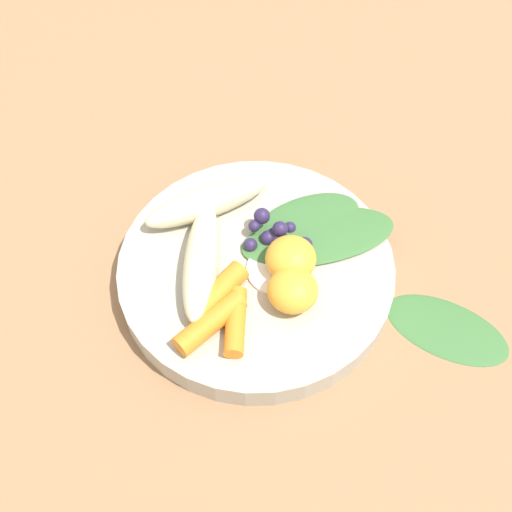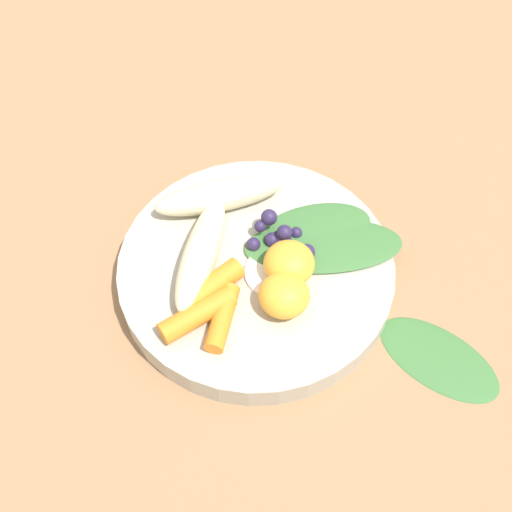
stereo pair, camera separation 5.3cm
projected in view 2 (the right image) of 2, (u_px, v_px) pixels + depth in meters
The scene contains 14 objects.
ground_plane at pixel (256, 279), 0.56m from camera, with size 2.40×2.40×0.00m, color #99704C.
bowl at pixel (256, 271), 0.55m from camera, with size 0.23×0.23×0.02m, color #B2AD9E.
banana_peeled_left at pixel (201, 253), 0.53m from camera, with size 0.12×0.03×0.03m, color beige.
banana_peeled_right at pixel (219, 196), 0.57m from camera, with size 0.12×0.03×0.03m, color beige.
orange_segment_near at pixel (289, 263), 0.52m from camera, with size 0.04×0.04×0.03m, color #F4A833.
orange_segment_far at pixel (284, 295), 0.51m from camera, with size 0.04×0.04×0.03m, color #F4A833.
carrot_front at pixel (211, 287), 0.52m from camera, with size 0.02×0.02×0.06m, color orange.
carrot_mid_left at pixel (197, 315), 0.50m from camera, with size 0.02×0.02×0.06m, color orange.
carrot_mid_right at pixel (222, 318), 0.50m from camera, with size 0.02×0.02×0.06m, color orange.
blueberry_pile at pixel (281, 240), 0.54m from camera, with size 0.06×0.05×0.03m.
coconut_shred_patch at pixel (275, 272), 0.53m from camera, with size 0.05×0.05×0.00m, color white.
kale_leaf_left at pixel (323, 245), 0.55m from camera, with size 0.14×0.06×0.01m, color #3D7038.
kale_leaf_right at pixel (314, 230), 0.56m from camera, with size 0.10×0.06×0.01m, color #3D7038.
kale_leaf_stray at pixel (439, 357), 0.52m from camera, with size 0.10×0.06×0.01m, color #3D7038.
Camera 2 is at (0.05, 0.30, 0.47)m, focal length 45.22 mm.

